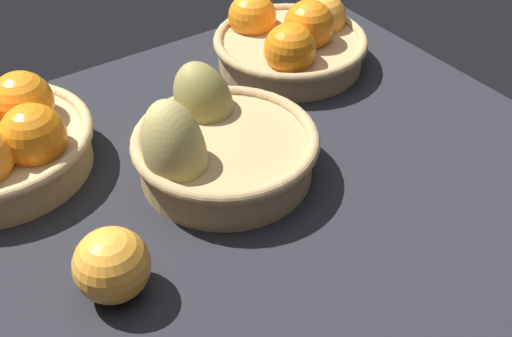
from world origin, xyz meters
The scene contains 4 objects.
market_tray centered at (0.00, 0.00, 1.50)cm, with size 84.00×72.00×3.00cm, color black.
basket_far_right centered at (21.98, 19.63, 6.90)cm, with size 23.76×23.76×10.49cm.
basket_center_pears centered at (-1.78, 3.41, 7.13)cm, with size 22.89×25.07×14.23cm.
loose_orange_front_gap centered at (-20.39, -7.06, 6.90)cm, with size 7.79×7.79×7.79cm, color #F49E33.
Camera 1 is at (-33.12, -50.55, 54.80)cm, focal length 45.28 mm.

